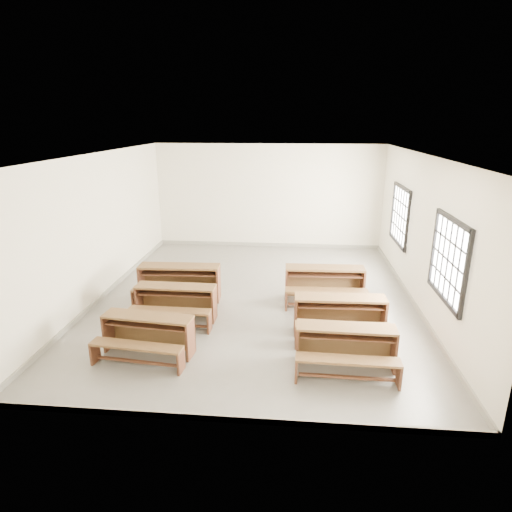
# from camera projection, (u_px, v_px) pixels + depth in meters

# --- Properties ---
(room) EXTENTS (8.50, 8.50, 3.20)m
(room) POSITION_uv_depth(u_px,v_px,m) (260.00, 205.00, 9.10)
(room) COLOR slate
(room) RESTS_ON ground
(desk_set_0) EXTENTS (1.63, 0.97, 0.70)m
(desk_set_0) POSITION_uv_depth(u_px,v_px,m) (147.00, 332.00, 7.30)
(desk_set_0) COLOR brown
(desk_set_0) RESTS_ON ground
(desk_set_1) EXTENTS (1.61, 0.85, 0.72)m
(desk_set_1) POSITION_uv_depth(u_px,v_px,m) (175.00, 301.00, 8.56)
(desk_set_1) COLOR brown
(desk_set_1) RESTS_ON ground
(desk_set_2) EXTENTS (1.82, 1.00, 0.80)m
(desk_set_2) POSITION_uv_depth(u_px,v_px,m) (179.00, 280.00, 9.49)
(desk_set_2) COLOR brown
(desk_set_2) RESTS_ON ground
(desk_set_3) EXTENTS (1.61, 0.86, 0.72)m
(desk_set_3) POSITION_uv_depth(u_px,v_px,m) (346.00, 345.00, 6.88)
(desk_set_3) COLOR brown
(desk_set_3) RESTS_ON ground
(desk_set_4) EXTENTS (1.70, 0.92, 0.76)m
(desk_set_4) POSITION_uv_depth(u_px,v_px,m) (340.00, 314.00, 7.93)
(desk_set_4) COLOR brown
(desk_set_4) RESTS_ON ground
(desk_set_5) EXTENTS (1.76, 0.95, 0.78)m
(desk_set_5) POSITION_uv_depth(u_px,v_px,m) (325.00, 282.00, 9.46)
(desk_set_5) COLOR brown
(desk_set_5) RESTS_ON ground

